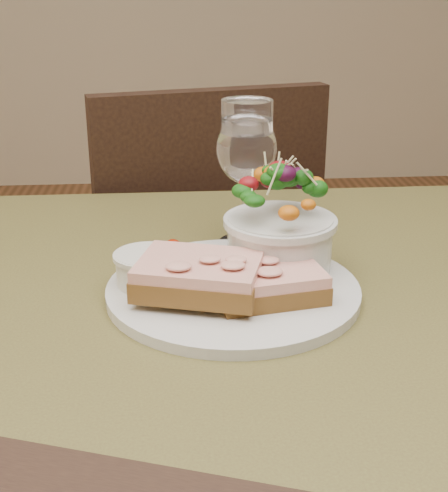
{
  "coord_description": "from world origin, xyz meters",
  "views": [
    {
      "loc": [
        -0.07,
        -0.67,
        1.08
      ],
      "look_at": [
        -0.01,
        0.01,
        0.81
      ],
      "focal_mm": 50.0,
      "sensor_mm": 36.0,
      "label": 1
    }
  ],
  "objects": [
    {
      "name": "ramekin",
      "position": [
        -0.1,
        0.02,
        0.78
      ],
      "size": [
        0.07,
        0.07,
        0.04
      ],
      "color": "beige",
      "rests_on": "dinner_plate"
    },
    {
      "name": "chair_far",
      "position": [
        -0.04,
        0.66,
        0.29
      ],
      "size": [
        0.51,
        0.51,
        0.9
      ],
      "rotation": [
        0.0,
        0.0,
        3.39
      ],
      "color": "black",
      "rests_on": "ground"
    },
    {
      "name": "garnish",
      "position": [
        -0.06,
        0.1,
        0.77
      ],
      "size": [
        0.05,
        0.04,
        0.02
      ],
      "color": "#0A380A",
      "rests_on": "dinner_plate"
    },
    {
      "name": "wine_glass",
      "position": [
        0.03,
        0.16,
        0.87
      ],
      "size": [
        0.08,
        0.08,
        0.18
      ],
      "color": "white",
      "rests_on": "cafe_table"
    },
    {
      "name": "cafe_table",
      "position": [
        0.0,
        0.0,
        0.65
      ],
      "size": [
        0.8,
        0.8,
        0.75
      ],
      "color": "#493E1F",
      "rests_on": "ground"
    },
    {
      "name": "sandwich_back",
      "position": [
        -0.04,
        -0.02,
        0.79
      ],
      "size": [
        0.15,
        0.13,
        0.03
      ],
      "rotation": [
        0.0,
        0.0,
        -0.28
      ],
      "color": "#4D2E14",
      "rests_on": "dinner_plate"
    },
    {
      "name": "salad_bowl",
      "position": [
        0.05,
        0.06,
        0.82
      ],
      "size": [
        0.12,
        0.12,
        0.13
      ],
      "color": "silver",
      "rests_on": "dinner_plate"
    },
    {
      "name": "sandwich_front",
      "position": [
        0.03,
        -0.02,
        0.78
      ],
      "size": [
        0.13,
        0.1,
        0.03
      ],
      "rotation": [
        0.0,
        0.0,
        0.19
      ],
      "color": "#4D2E14",
      "rests_on": "dinner_plate"
    },
    {
      "name": "dinner_plate",
      "position": [
        -0.0,
        0.01,
        0.76
      ],
      "size": [
        0.28,
        0.28,
        0.01
      ],
      "primitive_type": "cylinder",
      "color": "silver",
      "rests_on": "cafe_table"
    }
  ]
}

